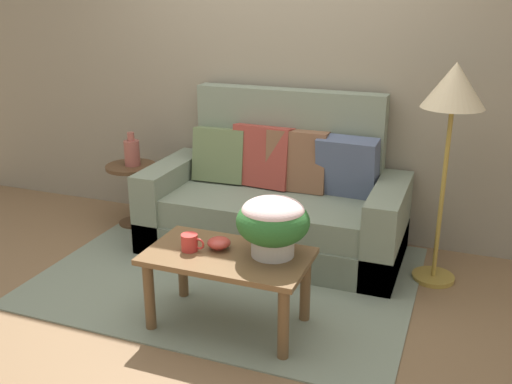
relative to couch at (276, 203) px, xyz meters
name	(u,v)px	position (x,y,z in m)	size (l,w,h in m)	color
ground_plane	(221,285)	(-0.14, -0.72, -0.36)	(14.00, 14.00, 0.00)	brown
wall_back	(280,47)	(-0.14, 0.46, 1.10)	(6.40, 0.12, 2.91)	gray
area_rug	(229,275)	(-0.14, -0.57, -0.35)	(2.48, 1.85, 0.01)	gray
couch	(276,203)	(0.00, 0.00, 0.00)	(1.90, 0.87, 1.17)	#626B59
coffee_table	(228,267)	(0.10, -1.14, 0.02)	(0.93, 0.53, 0.46)	brown
side_table	(132,184)	(-1.26, 0.00, 0.00)	(0.41, 0.41, 0.52)	#4C331E
floor_lamp	(453,99)	(1.18, -0.12, 0.88)	(0.39, 0.39, 1.46)	olive
potted_plant	(273,221)	(0.34, -1.06, 0.31)	(0.41, 0.41, 0.34)	#B7B2A8
coffee_mug	(190,242)	(-0.12, -1.17, 0.15)	(0.14, 0.10, 0.10)	red
snack_bowl	(219,243)	(0.03, -1.10, 0.14)	(0.14, 0.14, 0.07)	#B2382D
table_vase	(132,152)	(-1.24, 0.00, 0.27)	(0.12, 0.12, 0.27)	#934C42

